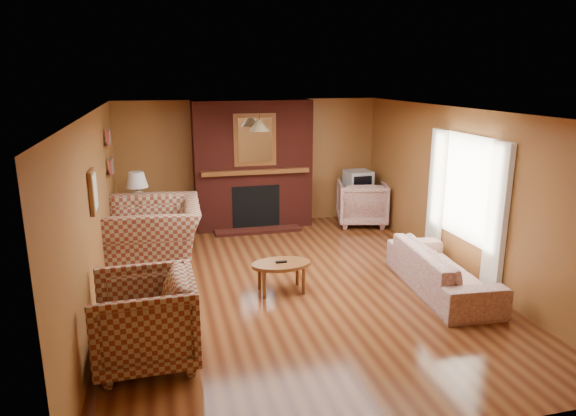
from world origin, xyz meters
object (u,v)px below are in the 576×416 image
object	(u,v)px
coffee_table	(281,267)
fireplace	(253,166)
floral_armchair	(362,203)
side_table	(140,225)
table_lamp	(137,188)
plaid_armchair	(145,320)
crt_tv	(358,182)
tv_stand	(357,207)
plaid_loveseat	(154,236)
floral_sofa	(442,270)

from	to	relation	value
coffee_table	fireplace	bearing A→B (deg)	86.15
floral_armchair	side_table	distance (m)	4.17
fireplace	coffee_table	bearing A→B (deg)	-93.85
table_lamp	plaid_armchair	bearing A→B (deg)	-87.83
coffee_table	table_lamp	distance (m)	3.28
plaid_armchair	floral_armchair	world-z (taller)	plaid_armchair
fireplace	crt_tv	size ratio (longest dim) A/B	4.82
tv_stand	crt_tv	distance (m)	0.52
plaid_loveseat	floral_sofa	distance (m)	4.17
plaid_loveseat	coffee_table	xyz separation A→B (m)	(1.64, -1.32, -0.15)
fireplace	coffee_table	world-z (taller)	fireplace
plaid_armchair	plaid_loveseat	bearing A→B (deg)	176.36
plaid_loveseat	floral_sofa	size ratio (longest dim) A/B	0.76
table_lamp	crt_tv	bearing A→B (deg)	4.74
plaid_armchair	crt_tv	size ratio (longest dim) A/B	2.04
floral_armchair	crt_tv	xyz separation A→B (m)	(-0.02, 0.17, 0.38)
floral_armchair	side_table	world-z (taller)	floral_armchair
plaid_loveseat	plaid_armchair	xyz separation A→B (m)	(-0.10, -2.68, -0.05)
plaid_armchair	coffee_table	distance (m)	2.21
plaid_armchair	table_lamp	bearing A→B (deg)	-179.34
crt_tv	side_table	bearing A→B (deg)	-175.26
plaid_armchair	side_table	xyz separation A→B (m)	(-0.15, 3.96, -0.14)
plaid_loveseat	tv_stand	size ratio (longest dim) A/B	2.66
fireplace	crt_tv	world-z (taller)	fireplace
plaid_loveseat	floral_sofa	bearing A→B (deg)	66.36
floral_armchair	tv_stand	bearing A→B (deg)	-68.91
plaid_loveseat	tv_stand	distance (m)	4.23
plaid_armchair	table_lamp	distance (m)	4.00
floral_sofa	crt_tv	xyz separation A→B (m)	(0.15, 3.44, 0.51)
coffee_table	table_lamp	bearing A→B (deg)	125.98
crt_tv	plaid_loveseat	bearing A→B (deg)	-157.34
floral_armchair	crt_tv	world-z (taller)	crt_tv
floral_armchair	crt_tv	size ratio (longest dim) A/B	1.89
plaid_loveseat	table_lamp	size ratio (longest dim) A/B	2.53
side_table	crt_tv	distance (m)	4.19
plaid_armchair	tv_stand	bearing A→B (deg)	135.63
plaid_armchair	floral_armchair	xyz separation A→B (m)	(4.02, 4.14, -0.04)
fireplace	plaid_loveseat	size ratio (longest dim) A/B	1.53
plaid_armchair	crt_tv	bearing A→B (deg)	135.60
floral_sofa	plaid_loveseat	bearing A→B (deg)	68.91
floral_armchair	side_table	size ratio (longest dim) A/B	1.46
floral_sofa	floral_armchair	bearing A→B (deg)	1.70
plaid_loveseat	coffee_table	distance (m)	2.11
plaid_armchair	floral_sofa	size ratio (longest dim) A/B	0.50
table_lamp	crt_tv	world-z (taller)	table_lamp
plaid_loveseat	floral_sofa	xyz separation A→B (m)	(3.75, -1.81, -0.21)
floral_armchair	plaid_armchair	bearing A→B (deg)	60.56
side_table	floral_sofa	bearing A→B (deg)	-37.71
plaid_armchair	coffee_table	world-z (taller)	plaid_armchair
tv_stand	coffee_table	bearing A→B (deg)	-130.67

